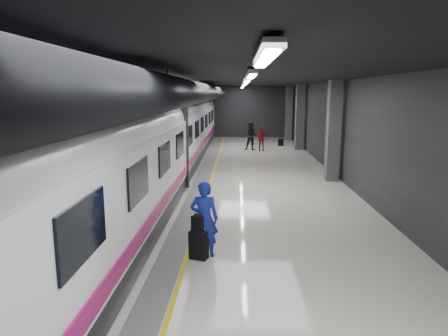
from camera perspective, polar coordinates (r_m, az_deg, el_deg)
ground at (r=16.49m, az=0.98°, el=-3.15°), size 40.00×40.00×0.00m
platform_hall at (r=16.98m, az=0.09°, el=9.32°), size 10.02×40.02×4.51m
train at (r=16.50m, az=-10.38°, el=3.99°), size 3.05×38.00×4.05m
traveler_main at (r=9.76m, az=-2.84°, el=-7.29°), size 0.69×0.46×1.88m
suitcase_main at (r=9.80m, az=-3.64°, el=-10.91°), size 0.49×0.40×0.69m
shoulder_bag at (r=9.59m, az=-3.83°, el=-8.01°), size 0.32×0.29×0.38m
traveler_far_a at (r=27.81m, az=3.93°, el=4.57°), size 0.98×0.78×1.96m
traveler_far_b at (r=27.73m, az=5.34°, el=4.18°), size 0.96×0.42×1.62m
suitcase_far at (r=30.38m, az=8.10°, el=3.64°), size 0.41×0.34×0.51m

